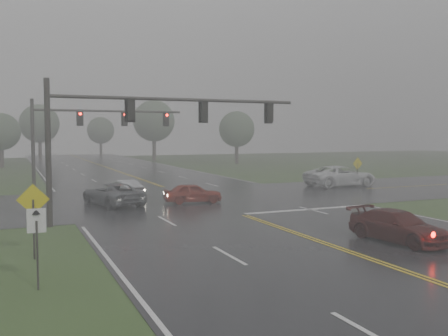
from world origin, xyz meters
name	(u,v)px	position (x,y,z in m)	size (l,w,h in m)	color
ground	(448,287)	(0.00, 0.00, 0.00)	(180.00, 180.00, 0.00)	#2F451D
main_road	(206,202)	(0.00, 20.00, 0.00)	(18.00, 160.00, 0.02)	black
cross_street	(195,198)	(0.00, 22.00, 0.00)	(120.00, 14.00, 0.02)	black
stop_bar	(309,210)	(4.50, 14.40, 0.00)	(8.50, 0.50, 0.01)	silver
sedan_maroon	(398,242)	(3.02, 5.37, 0.00)	(1.84, 4.52, 1.31)	#3D0D0B
sedan_red	(193,203)	(-0.93, 19.88, 0.00)	(1.53, 3.79, 1.29)	maroon
sedan_silver	(123,197)	(-4.55, 24.53, 0.00)	(1.32, 3.80, 1.25)	#B8BAC0
car_grey	(113,206)	(-5.99, 20.85, 0.00)	(2.37, 5.13, 1.43)	#4E5055
pickup_white	(340,186)	(14.26, 24.57, 0.00)	(2.93, 6.35, 1.77)	silver
signal_gantry_near	(134,123)	(-5.96, 14.81, 5.10)	(13.68, 0.32, 7.23)	black
signal_gantry_far	(82,127)	(-6.44, 31.27, 5.10)	(12.30, 0.37, 7.28)	black
sign_diamond_west	(33,209)	(-11.20, 8.40, 1.86)	(1.14, 0.18, 2.76)	black
sign_arrow_white	(37,233)	(-11.27, 4.56, 1.68)	(0.53, 0.10, 2.40)	black
sign_diamond_east	(358,167)	(15.08, 23.30, 1.72)	(1.06, 0.20, 2.56)	black
tree_nw_a	(1,132)	(-12.85, 61.83, 4.77)	(4.95, 4.95, 7.27)	#382B24
tree_ne_a	(154,121)	(10.13, 69.52, 6.60)	(6.83, 6.83, 10.04)	#382B24
tree_n_mid	(39,124)	(-7.24, 76.60, 6.13)	(6.35, 6.35, 9.33)	#382B24
tree_e_near	(237,129)	(19.45, 57.14, 5.17)	(5.36, 5.36, 7.87)	#382B24
tree_n_far	(101,130)	(4.78, 89.42, 5.12)	(5.30, 5.30, 7.79)	#382B24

